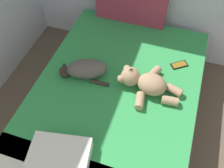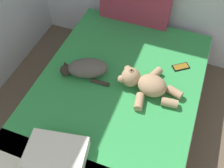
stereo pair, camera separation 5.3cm
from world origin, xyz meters
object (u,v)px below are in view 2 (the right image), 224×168
(cat, at_px, (86,68))
(throw_pillow, at_px, (56,155))
(teddy_bear, at_px, (146,84))
(bed, at_px, (116,104))
(cell_phone, at_px, (181,67))
(patterned_cushion, at_px, (135,1))

(cat, distance_m, throw_pillow, 0.78)
(teddy_bear, relative_size, throw_pillow, 1.35)
(bed, distance_m, teddy_bear, 0.39)
(throw_pillow, bearing_deg, teddy_bear, 63.50)
(bed, relative_size, cell_phone, 12.03)
(bed, xyz_separation_m, teddy_bear, (0.23, 0.07, 0.31))
(bed, relative_size, cat, 4.38)
(patterned_cushion, bearing_deg, cell_phone, -38.90)
(bed, bearing_deg, cat, 170.48)
(bed, height_order, cat, cat)
(teddy_bear, xyz_separation_m, throw_pillow, (-0.39, -0.79, -0.02))
(patterned_cushion, distance_m, cell_phone, 0.80)
(throw_pillow, bearing_deg, bed, 76.97)
(patterned_cushion, height_order, teddy_bear, patterned_cushion)
(bed, height_order, teddy_bear, teddy_bear)
(throw_pillow, bearing_deg, cell_phone, 61.38)
(bed, bearing_deg, teddy_bear, 16.89)
(teddy_bear, distance_m, cell_phone, 0.43)
(patterned_cushion, relative_size, cat, 1.61)
(teddy_bear, bearing_deg, cell_phone, 56.95)
(cat, bearing_deg, teddy_bear, 2.07)
(bed, xyz_separation_m, cat, (-0.30, 0.05, 0.30))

